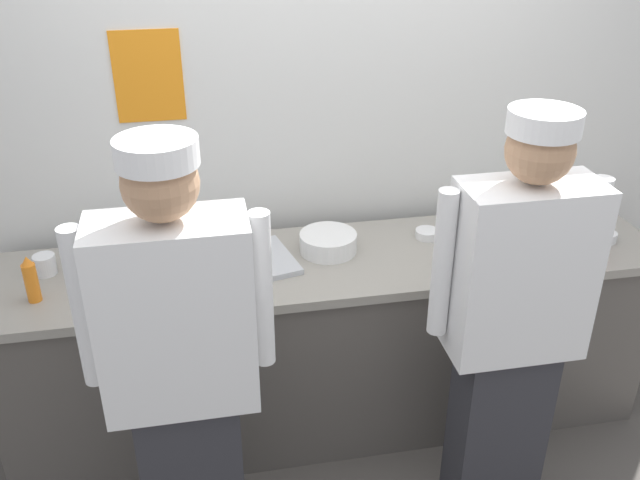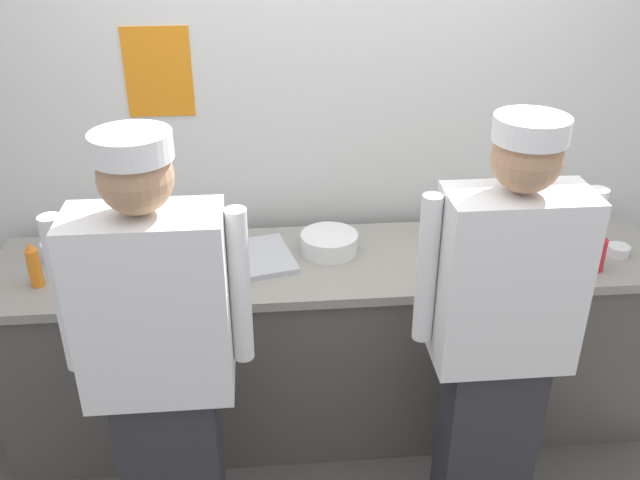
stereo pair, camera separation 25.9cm
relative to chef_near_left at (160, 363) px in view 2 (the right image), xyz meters
The scene contains 16 objects.
ground_plane 1.18m from the chef_near_left, 29.50° to the left, with size 9.00×9.00×0.00m, color #514C47.
wall_back 1.44m from the chef_near_left, 60.85° to the left, with size 4.53×0.11×2.94m.
prep_counter 1.07m from the chef_near_left, 47.56° to the left, with size 2.89×0.64×0.88m.
chef_near_left is the anchor object (origin of this frame).
chef_center 1.17m from the chef_near_left, ahead, with size 0.62×0.24×1.71m.
plate_stack_front 1.01m from the chef_near_left, 50.63° to the left, with size 0.25×0.25×0.08m.
plate_stack_rear 1.65m from the chef_near_left, 29.60° to the left, with size 0.22×0.22×0.06m.
mixing_bowl_steel 0.83m from the chef_near_left, 107.01° to the left, with size 0.31×0.31×0.10m, color #B7BABF.
sheet_tray 0.75m from the chef_near_left, 72.07° to the left, with size 0.48×0.34×0.02m, color #B7BABF.
squeeze_bottle_primary 0.82m from the chef_near_left, 132.58° to the left, with size 0.05×0.05×0.19m.
squeeze_bottle_secondary 1.81m from the chef_near_left, 16.85° to the left, with size 0.06×0.06×0.18m.
squeeze_bottle_spare 1.79m from the chef_near_left, 23.17° to the left, with size 0.06×0.06×0.18m.
ramekin_green_sauce 1.37m from the chef_near_left, 36.57° to the left, with size 0.11×0.11×0.04m.
ramekin_yellow_sauce 1.98m from the chef_near_left, 18.66° to the left, with size 0.10×0.10×0.04m.
deli_cup 0.97m from the chef_near_left, 123.89° to the left, with size 0.09×0.09×0.08m, color white.
chefs_knife 1.37m from the chef_near_left, 26.41° to the left, with size 0.27×0.03×0.02m.
Camera 2 is at (-0.29, -2.24, 2.35)m, focal length 39.15 mm.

